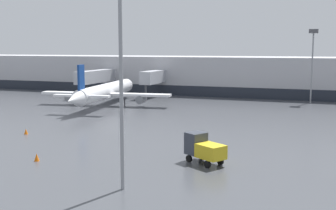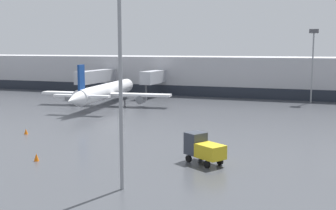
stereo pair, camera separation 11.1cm
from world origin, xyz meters
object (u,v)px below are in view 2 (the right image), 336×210
traffic_cone_0 (36,157)px  traffic_cone_1 (26,131)px  service_truck_1 (203,148)px  parked_jet_2 (105,91)px  apron_light_mast_4 (313,43)px

traffic_cone_0 → traffic_cone_1: size_ratio=1.07×
service_truck_1 → traffic_cone_0: service_truck_1 is taller
traffic_cone_1 → parked_jet_2: bearing=96.3°
traffic_cone_1 → apron_light_mast_4: (34.25, 45.69, 11.64)m
traffic_cone_1 → apron_light_mast_4: bearing=53.1°
service_truck_1 → traffic_cone_1: service_truck_1 is taller
traffic_cone_0 → apron_light_mast_4: 62.46m
parked_jet_2 → traffic_cone_0: parked_jet_2 is taller
service_truck_1 → parked_jet_2: bearing=-17.2°
service_truck_1 → apron_light_mast_4: apron_light_mast_4 is taller
apron_light_mast_4 → traffic_cone_0: bearing=-113.8°
traffic_cone_0 → apron_light_mast_4: (24.72, 56.17, 11.61)m
traffic_cone_0 → traffic_cone_1: (-9.52, 10.48, -0.03)m
traffic_cone_0 → service_truck_1: bearing=17.1°
parked_jet_2 → traffic_cone_0: bearing=-169.0°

